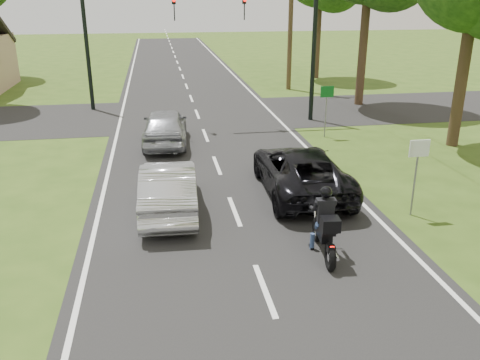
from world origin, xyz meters
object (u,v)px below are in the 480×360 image
object	(u,v)px
silver_sedan	(168,188)
utility_pole_far	(291,3)
motorcycle_rider	(325,229)
traffic_signal	(274,30)
sign_white	(418,159)
silver_suv	(165,127)
sign_green	(327,99)
dark_suv	(301,170)

from	to	relation	value
silver_sedan	utility_pole_far	xyz separation A→B (m)	(7.97, 17.68, 4.39)
utility_pole_far	motorcycle_rider	bearing A→B (deg)	-102.38
motorcycle_rider	traffic_signal	world-z (taller)	traffic_signal
silver_sedan	sign_white	xyz separation A→B (m)	(6.47, -1.34, 0.90)
traffic_signal	motorcycle_rider	bearing A→B (deg)	-97.59
motorcycle_rider	silver_suv	world-z (taller)	motorcycle_rider
utility_pole_far	sign_white	world-z (taller)	utility_pole_far
motorcycle_rider	silver_sedan	size ratio (longest dim) A/B	0.47
motorcycle_rider	silver_sedan	distance (m)	4.62
silver_suv	utility_pole_far	distance (m)	14.25
sign_white	sign_green	distance (m)	8.00
motorcycle_rider	sign_green	xyz separation A→B (m)	(3.27, 9.78, 0.93)
silver_suv	sign_white	distance (m)	10.25
silver_sedan	sign_green	bearing A→B (deg)	-133.05
sign_white	motorcycle_rider	bearing A→B (deg)	-149.88
silver_suv	sign_green	distance (m)	6.64
dark_suv	traffic_signal	world-z (taller)	traffic_signal
dark_suv	sign_white	world-z (taller)	sign_white
motorcycle_rider	dark_suv	size ratio (longest dim) A/B	0.40
dark_suv	sign_green	bearing A→B (deg)	-113.24
sign_white	sign_green	bearing A→B (deg)	88.57
sign_white	sign_green	size ratio (longest dim) A/B	1.00
silver_sedan	sign_green	world-z (taller)	sign_green
sign_white	utility_pole_far	bearing A→B (deg)	85.49
silver_sedan	sign_green	xyz separation A→B (m)	(6.67, 6.66, 0.90)
sign_white	dark_suv	bearing A→B (deg)	139.93
traffic_signal	sign_white	world-z (taller)	traffic_signal
dark_suv	silver_suv	world-z (taller)	silver_suv
utility_pole_far	silver_suv	bearing A→B (deg)	-125.52
sign_white	traffic_signal	bearing A→B (deg)	97.05
motorcycle_rider	traffic_signal	distance (m)	13.37
silver_sedan	utility_pole_far	world-z (taller)	utility_pole_far
dark_suv	silver_suv	size ratio (longest dim) A/B	1.18
silver_suv	utility_pole_far	xyz separation A→B (m)	(7.88, 11.04, 4.36)
dark_suv	silver_sedan	world-z (taller)	dark_suv
silver_sedan	traffic_signal	size ratio (longest dim) A/B	0.65
silver_sedan	traffic_signal	bearing A→B (deg)	-115.83
silver_sedan	utility_pole_far	bearing A→B (deg)	-112.26
utility_pole_far	sign_white	size ratio (longest dim) A/B	4.71
dark_suv	silver_sedan	xyz separation A→B (m)	(-3.95, -0.78, -0.00)
traffic_signal	utility_pole_far	xyz separation A→B (m)	(2.86, 8.00, 0.95)
utility_pole_far	sign_green	size ratio (longest dim) A/B	4.71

